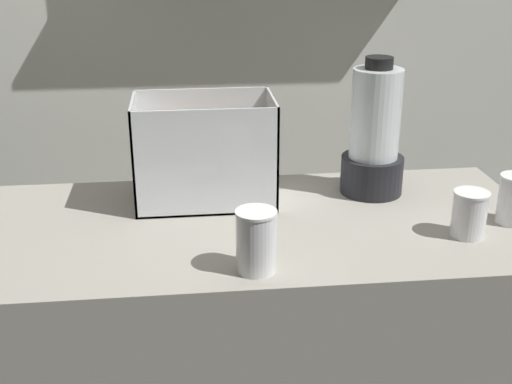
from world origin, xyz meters
The scene contains 6 objects.
counter centered at (0.00, 0.00, 0.45)m, with size 1.40×0.64×0.90m, color #9E998E.
back_wall_unit centered at (0.01, 0.77, 1.27)m, with size 2.60×0.24×2.50m.
carrot_display_bin centered at (-0.11, 0.16, 0.99)m, with size 0.36×0.22×0.27m.
blender_pitcher centered at (0.33, 0.17, 1.05)m, with size 0.17×0.17×0.36m.
juice_cup_orange_far_left centered at (-0.03, -0.24, 0.96)m, with size 0.09×0.09×0.14m.
juice_cup_mango_left centered at (0.48, -0.13, 0.95)m, with size 0.08×0.08×0.11m.
Camera 1 is at (-0.16, -1.47, 1.58)m, focal length 46.82 mm.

